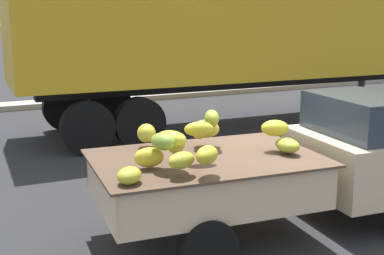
# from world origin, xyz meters

# --- Properties ---
(ground) EXTENTS (220.00, 220.00, 0.00)m
(ground) POSITION_xyz_m (0.00, 0.00, 0.00)
(ground) COLOR #28282B
(curb_strip) EXTENTS (80.00, 0.80, 0.16)m
(curb_strip) POSITION_xyz_m (0.00, 10.32, 0.08)
(curb_strip) COLOR gray
(curb_strip) RESTS_ON ground
(pickup_truck) EXTENTS (4.89, 2.11, 1.70)m
(pickup_truck) POSITION_xyz_m (0.53, -0.29, 0.89)
(pickup_truck) COLOR #CCB793
(pickup_truck) RESTS_ON ground
(semi_trailer) EXTENTS (12.06, 2.89, 3.95)m
(semi_trailer) POSITION_xyz_m (3.02, 5.54, 2.54)
(semi_trailer) COLOR gold
(semi_trailer) RESTS_ON ground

